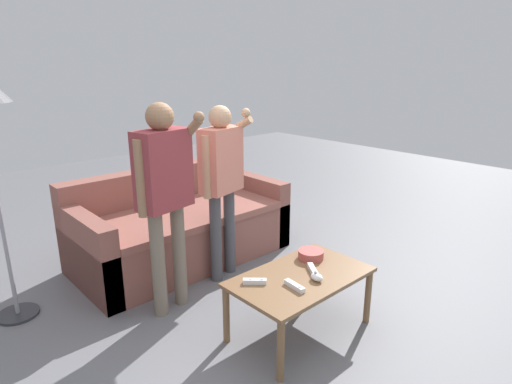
{
  "coord_description": "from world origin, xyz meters",
  "views": [
    {
      "loc": [
        -1.93,
        -1.82,
        1.73
      ],
      "look_at": [
        -0.01,
        0.27,
        0.87
      ],
      "focal_mm": 30.04,
      "sensor_mm": 36.0,
      "label": 1
    }
  ],
  "objects_px": {
    "game_remote_wand_far": "(255,281)",
    "game_remote_wand_spare": "(295,286)",
    "player_center": "(222,173)",
    "coffee_table": "(301,283)",
    "game_remote_nunchuk": "(317,277)",
    "player_left": "(164,185)",
    "game_remote_wand_near": "(313,270)",
    "snack_bowl": "(311,254)",
    "couch": "(180,228)"
  },
  "relations": [
    {
      "from": "coffee_table",
      "to": "game_remote_wand_near",
      "type": "height_order",
      "value": "game_remote_wand_near"
    },
    {
      "from": "snack_bowl",
      "to": "game_remote_wand_far",
      "type": "xyz_separation_m",
      "value": [
        -0.53,
        0.0,
        -0.01
      ]
    },
    {
      "from": "snack_bowl",
      "to": "game_remote_wand_spare",
      "type": "xyz_separation_m",
      "value": [
        -0.39,
        -0.2,
        -0.01
      ]
    },
    {
      "from": "snack_bowl",
      "to": "game_remote_wand_near",
      "type": "height_order",
      "value": "snack_bowl"
    },
    {
      "from": "coffee_table",
      "to": "player_left",
      "type": "xyz_separation_m",
      "value": [
        -0.48,
        0.82,
        0.57
      ]
    },
    {
      "from": "game_remote_nunchuk",
      "to": "player_center",
      "type": "distance_m",
      "value": 1.18
    },
    {
      "from": "player_center",
      "to": "game_remote_wand_spare",
      "type": "bearing_deg",
      "value": -104.54
    },
    {
      "from": "game_remote_wand_spare",
      "to": "player_center",
      "type": "bearing_deg",
      "value": 75.46
    },
    {
      "from": "game_remote_wand_far",
      "to": "game_remote_nunchuk",
      "type": "bearing_deg",
      "value": -37.05
    },
    {
      "from": "snack_bowl",
      "to": "game_remote_wand_far",
      "type": "bearing_deg",
      "value": 179.86
    },
    {
      "from": "player_center",
      "to": "game_remote_wand_near",
      "type": "height_order",
      "value": "player_center"
    },
    {
      "from": "player_left",
      "to": "game_remote_wand_near",
      "type": "height_order",
      "value": "player_left"
    },
    {
      "from": "couch",
      "to": "game_remote_wand_near",
      "type": "bearing_deg",
      "value": -88.47
    },
    {
      "from": "game_remote_nunchuk",
      "to": "player_left",
      "type": "height_order",
      "value": "player_left"
    },
    {
      "from": "snack_bowl",
      "to": "game_remote_wand_near",
      "type": "distance_m",
      "value": 0.21
    },
    {
      "from": "couch",
      "to": "game_remote_nunchuk",
      "type": "distance_m",
      "value": 1.63
    },
    {
      "from": "couch",
      "to": "coffee_table",
      "type": "relative_size",
      "value": 2.03
    },
    {
      "from": "game_remote_wand_near",
      "to": "game_remote_wand_spare",
      "type": "height_order",
      "value": "same"
    },
    {
      "from": "coffee_table",
      "to": "player_center",
      "type": "relative_size",
      "value": 0.65
    },
    {
      "from": "coffee_table",
      "to": "player_left",
      "type": "bearing_deg",
      "value": 120.04
    },
    {
      "from": "game_remote_wand_far",
      "to": "game_remote_wand_near",
      "type": "bearing_deg",
      "value": -20.61
    },
    {
      "from": "coffee_table",
      "to": "game_remote_wand_far",
      "type": "bearing_deg",
      "value": 157.39
    },
    {
      "from": "coffee_table",
      "to": "snack_bowl",
      "type": "relative_size",
      "value": 5.13
    },
    {
      "from": "player_left",
      "to": "game_remote_wand_far",
      "type": "bearing_deg",
      "value": -75.26
    },
    {
      "from": "game_remote_nunchuk",
      "to": "game_remote_wand_spare",
      "type": "relative_size",
      "value": 0.55
    },
    {
      "from": "couch",
      "to": "game_remote_wand_spare",
      "type": "relative_size",
      "value": 11.59
    },
    {
      "from": "coffee_table",
      "to": "game_remote_wand_near",
      "type": "xyz_separation_m",
      "value": [
        0.09,
        -0.02,
        0.07
      ]
    },
    {
      "from": "player_center",
      "to": "game_remote_wand_spare",
      "type": "height_order",
      "value": "player_center"
    },
    {
      "from": "coffee_table",
      "to": "game_remote_wand_far",
      "type": "relative_size",
      "value": 7.03
    },
    {
      "from": "game_remote_nunchuk",
      "to": "player_left",
      "type": "xyz_separation_m",
      "value": [
        -0.5,
        0.94,
        0.5
      ]
    },
    {
      "from": "game_remote_nunchuk",
      "to": "game_remote_wand_far",
      "type": "relative_size",
      "value": 0.67
    },
    {
      "from": "game_remote_nunchuk",
      "to": "game_remote_wand_near",
      "type": "xyz_separation_m",
      "value": [
        0.07,
        0.09,
        -0.01
      ]
    },
    {
      "from": "game_remote_nunchuk",
      "to": "player_left",
      "type": "distance_m",
      "value": 1.17
    },
    {
      "from": "player_left",
      "to": "game_remote_wand_far",
      "type": "distance_m",
      "value": 0.88
    },
    {
      "from": "player_center",
      "to": "game_remote_wand_near",
      "type": "distance_m",
      "value": 1.09
    },
    {
      "from": "player_center",
      "to": "coffee_table",
      "type": "bearing_deg",
      "value": -97.15
    },
    {
      "from": "player_center",
      "to": "game_remote_wand_far",
      "type": "xyz_separation_m",
      "value": [
        -0.41,
        -0.84,
        -0.47
      ]
    },
    {
      "from": "snack_bowl",
      "to": "game_remote_nunchuk",
      "type": "xyz_separation_m",
      "value": [
        -0.22,
        -0.23,
        -0.01
      ]
    },
    {
      "from": "couch",
      "to": "coffee_table",
      "type": "bearing_deg",
      "value": -91.92
    },
    {
      "from": "game_remote_wand_spare",
      "to": "game_remote_wand_far",
      "type": "bearing_deg",
      "value": 124.27
    },
    {
      "from": "game_remote_wand_far",
      "to": "game_remote_wand_spare",
      "type": "height_order",
      "value": "same"
    },
    {
      "from": "game_remote_nunchuk",
      "to": "game_remote_wand_spare",
      "type": "distance_m",
      "value": 0.18
    },
    {
      "from": "game_remote_wand_far",
      "to": "game_remote_wand_spare",
      "type": "distance_m",
      "value": 0.25
    },
    {
      "from": "coffee_table",
      "to": "game_remote_nunchuk",
      "type": "height_order",
      "value": "game_remote_nunchuk"
    },
    {
      "from": "game_remote_nunchuk",
      "to": "game_remote_wand_far",
      "type": "height_order",
      "value": "game_remote_nunchuk"
    },
    {
      "from": "couch",
      "to": "game_remote_wand_spare",
      "type": "bearing_deg",
      "value": -97.2
    },
    {
      "from": "game_remote_nunchuk",
      "to": "game_remote_wand_near",
      "type": "distance_m",
      "value": 0.12
    },
    {
      "from": "snack_bowl",
      "to": "game_remote_wand_near",
      "type": "bearing_deg",
      "value": -135.91
    },
    {
      "from": "coffee_table",
      "to": "player_left",
      "type": "relative_size",
      "value": 0.62
    },
    {
      "from": "couch",
      "to": "coffee_table",
      "type": "distance_m",
      "value": 1.51
    }
  ]
}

